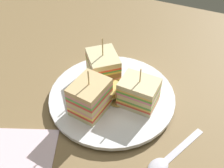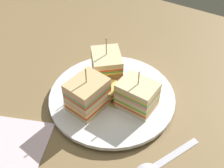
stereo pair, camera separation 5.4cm
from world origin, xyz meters
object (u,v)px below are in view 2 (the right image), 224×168
(sandwich_wedge_0, at_px, (137,95))
(chip_pile, at_px, (113,91))
(plate, at_px, (112,97))
(sandwich_wedge_1, at_px, (107,66))
(sandwich_wedge_2, at_px, (88,95))
(spoon, at_px, (152,168))
(napkin, at_px, (10,148))

(sandwich_wedge_0, distance_m, chip_pile, 0.05)
(plate, distance_m, sandwich_wedge_1, 0.07)
(sandwich_wedge_2, relative_size, spoon, 0.72)
(sandwich_wedge_2, bearing_deg, spoon, -99.34)
(napkin, bearing_deg, plate, -115.53)
(plate, xyz_separation_m, sandwich_wedge_1, (0.04, -0.04, 0.04))
(spoon, height_order, napkin, spoon)
(sandwich_wedge_2, bearing_deg, plate, -16.04)
(plate, relative_size, spoon, 1.90)
(spoon, bearing_deg, sandwich_wedge_1, -103.50)
(sandwich_wedge_2, height_order, chip_pile, sandwich_wedge_2)
(sandwich_wedge_0, height_order, spoon, sandwich_wedge_0)
(napkin, bearing_deg, sandwich_wedge_1, -103.20)
(sandwich_wedge_0, xyz_separation_m, chip_pile, (0.05, 0.00, -0.01))
(sandwich_wedge_1, bearing_deg, spoon, 11.22)
(chip_pile, height_order, napkin, chip_pile)
(spoon, bearing_deg, sandwich_wedge_0, -115.26)
(sandwich_wedge_0, bearing_deg, sandwich_wedge_2, 35.72)
(chip_pile, bearing_deg, sandwich_wedge_2, 59.92)
(spoon, relative_size, napkin, 1.04)
(spoon, bearing_deg, chip_pile, -100.80)
(spoon, bearing_deg, sandwich_wedge_2, -82.13)
(sandwich_wedge_1, bearing_deg, plate, 2.96)
(napkin, bearing_deg, chip_pile, -117.07)
(plate, relative_size, sandwich_wedge_1, 2.51)
(sandwich_wedge_0, height_order, sandwich_wedge_2, sandwich_wedge_2)
(chip_pile, distance_m, spoon, 0.16)
(sandwich_wedge_2, bearing_deg, chip_pile, -22.09)
(sandwich_wedge_1, distance_m, chip_pile, 0.06)
(sandwich_wedge_0, height_order, napkin, sandwich_wedge_0)
(plate, bearing_deg, sandwich_wedge_1, -46.94)
(sandwich_wedge_2, distance_m, napkin, 0.16)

